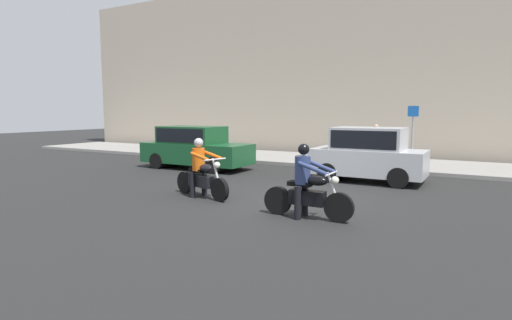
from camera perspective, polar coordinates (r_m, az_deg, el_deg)
name	(u,v)px	position (r m, az deg, el deg)	size (l,w,h in m)	color
ground_plane	(299,198)	(11.33, 5.92, -5.20)	(80.00, 80.00, 0.00)	black
sidewalk_slab	(372,163)	(18.84, 15.65, -0.41)	(40.00, 4.40, 0.14)	gray
building_facade	(392,63)	(22.14, 18.19, 12.55)	(40.00, 1.40, 9.39)	#B7A893
motorcycle_with_rider_denim_blue	(307,188)	(9.12, 6.99, -3.86)	(2.07, 0.70, 1.64)	black
motorcycle_with_rider_orange_stripe	(201,173)	(11.37, -7.56, -1.81)	(2.12, 0.88, 1.61)	black
parked_hatchback_silver	(368,154)	(14.21, 15.17, 0.83)	(3.62, 1.76, 1.80)	#B2B5BA
parked_sedan_forest_green	(195,147)	(17.04, -8.39, 1.79)	(4.54, 1.82, 1.72)	#164C28
street_sign_post	(413,128)	(18.70, 20.73, 4.13)	(0.44, 0.08, 2.44)	gray
pedestrian_bystander	(376,140)	(18.72, 16.12, 2.68)	(0.34, 0.34, 1.63)	black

